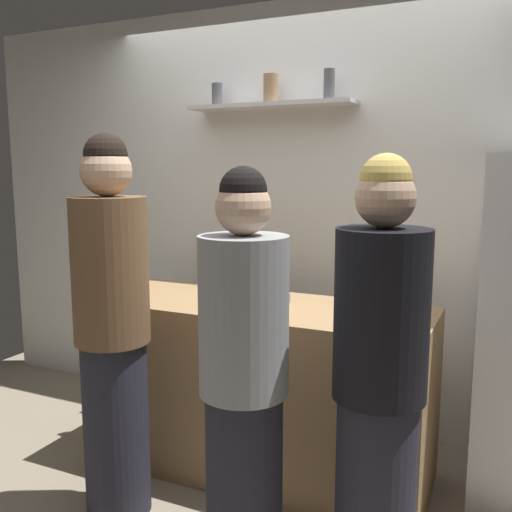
% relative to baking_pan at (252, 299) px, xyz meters
% --- Properties ---
extents(back_wall_assembly, '(4.80, 0.32, 2.60)m').
position_rel_baking_pan_xyz_m(back_wall_assembly, '(-0.02, 0.75, 0.37)').
color(back_wall_assembly, white).
rests_on(back_wall_assembly, ground).
extents(counter, '(1.81, 0.66, 0.91)m').
position_rel_baking_pan_xyz_m(counter, '(0.02, 0.02, -0.48)').
color(counter, '#9E7A51').
rests_on(counter, ground).
extents(baking_pan, '(0.34, 0.24, 0.05)m').
position_rel_baking_pan_xyz_m(baking_pan, '(0.00, 0.00, 0.00)').
color(baking_pan, gray).
rests_on(baking_pan, counter).
extents(utensil_holder, '(0.10, 0.10, 0.22)m').
position_rel_baking_pan_xyz_m(utensil_holder, '(0.59, -0.16, 0.03)').
color(utensil_holder, '#B2B2B7').
rests_on(utensil_holder, counter).
extents(wine_bottle_green_glass, '(0.07, 0.07, 0.31)m').
position_rel_baking_pan_xyz_m(wine_bottle_green_glass, '(-0.82, 0.06, 0.09)').
color(wine_bottle_green_glass, '#19471E').
rests_on(wine_bottle_green_glass, counter).
extents(wine_bottle_amber_glass, '(0.07, 0.07, 0.33)m').
position_rel_baking_pan_xyz_m(wine_bottle_amber_glass, '(-0.10, 0.28, 0.10)').
color(wine_bottle_amber_glass, '#472814').
rests_on(wine_bottle_amber_glass, counter).
extents(water_bottle_plastic, '(0.09, 0.09, 0.26)m').
position_rel_baking_pan_xyz_m(water_bottle_plastic, '(0.85, -0.22, 0.09)').
color(water_bottle_plastic, silver).
rests_on(water_bottle_plastic, counter).
extents(person_brown_jacket, '(0.34, 0.34, 1.76)m').
position_rel_baking_pan_xyz_m(person_brown_jacket, '(-0.41, -0.61, -0.06)').
color(person_brown_jacket, '#262633').
rests_on(person_brown_jacket, ground).
extents(person_grey_hoodie, '(0.34, 0.34, 1.62)m').
position_rel_baking_pan_xyz_m(person_grey_hoodie, '(0.32, -0.74, -0.14)').
color(person_grey_hoodie, '#262633').
rests_on(person_grey_hoodie, ground).
extents(person_blonde, '(0.34, 0.34, 1.66)m').
position_rel_baking_pan_xyz_m(person_blonde, '(0.81, -0.62, -0.12)').
color(person_blonde, '#262633').
rests_on(person_blonde, ground).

